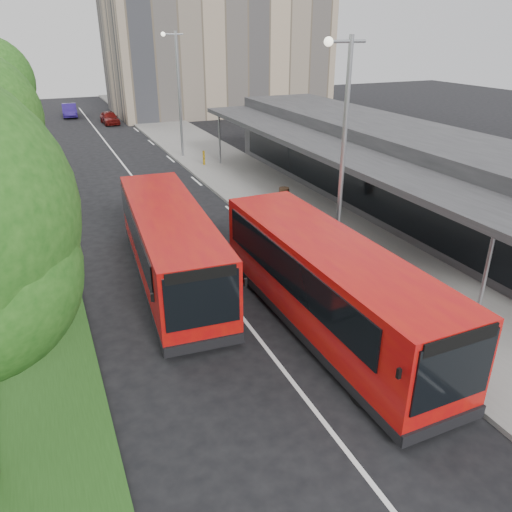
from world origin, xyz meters
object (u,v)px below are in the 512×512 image
Objects in this scene: lamp_post_near at (341,148)px; litter_bin at (284,197)px; bollard at (204,158)px; bus_second at (170,246)px; car_near at (110,118)px; bus_main at (328,286)px; lamp_post_far at (177,87)px; car_far at (70,110)px.

lamp_post_near reaches higher than litter_bin.
bollard is (-1.09, 9.49, -0.01)m from litter_bin.
litter_bin is at bearing -83.45° from bollard.
litter_bin is at bearing 76.85° from lamp_post_near.
bus_second is 2.81× the size of car_near.
car_near is at bearing 90.08° from bus_main.
bus_second is at bearing -142.39° from litter_bin.
bus_second is 9.15m from litter_bin.
lamp_post_near is 8.76m from litter_bin.
bus_second is at bearing 160.14° from lamp_post_near.
bus_main is at bearing -95.06° from lamp_post_far.
car_near is at bearing 98.51° from litter_bin.
litter_bin is 1.01× the size of bollard.
lamp_post_near reaches higher than bus_main.
lamp_post_near is at bearing -88.55° from car_near.
car_far is at bearing 104.33° from lamp_post_far.
litter_bin is (7.22, 5.57, -0.78)m from bus_second.
litter_bin is 9.56m from bollard.
lamp_post_near reaches higher than car_near.
lamp_post_near is at bearing -103.15° from litter_bin.
bus_main reaches higher than bollard.
bus_main reaches higher than car_near.
lamp_post_far is (0.00, 20.00, 0.00)m from lamp_post_near.
lamp_post_far is at bearing 102.76° from bollard.
lamp_post_near is 17.54m from bollard.
car_near is 0.88× the size of car_far.
bus_main is 2.52× the size of car_far.
bollard is (0.67, -2.97, -4.11)m from lamp_post_far.
litter_bin is 0.26× the size of car_near.
lamp_post_near is 20.00m from lamp_post_far.
lamp_post_far is at bearing -83.63° from car_near.
car_near is (-4.24, 28.35, -0.02)m from litter_bin.
lamp_post_near is at bearing 54.43° from bus_main.
car_far reaches higher than car_near.
lamp_post_near reaches higher than bus_second.
bus_second is at bearing -86.49° from car_far.
car_far is at bearing 97.59° from lamp_post_near.
lamp_post_far is 22.86m from car_far.
bus_main is 1.02× the size of bus_second.
bus_main is at bearing -91.83° from car_near.
bus_main reaches higher than bus_second.
litter_bin is at bearing -81.95° from lamp_post_far.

